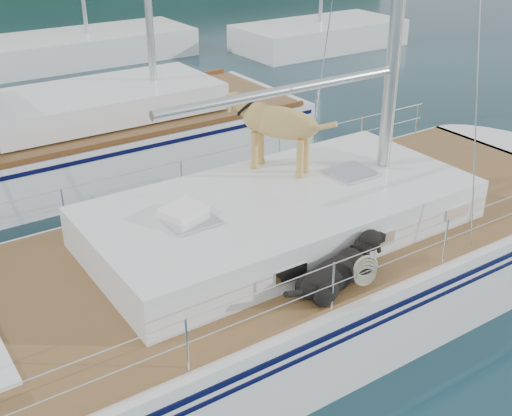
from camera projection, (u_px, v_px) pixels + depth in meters
ground at (234, 326)px, 8.87m from camera, size 120.00×120.00×0.00m
main_sailboat at (240, 282)px, 8.62m from camera, size 12.00×3.80×14.01m
neighbor_sailboat at (56, 149)px, 13.22m from camera, size 11.00×3.50×13.30m
bg_boat_center at (89, 47)px, 22.56m from camera, size 7.20×3.00×11.65m
bg_boat_east at (319, 36)px, 24.32m from camera, size 6.40×3.00×11.65m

